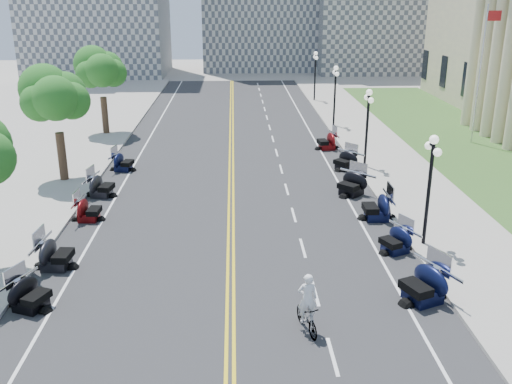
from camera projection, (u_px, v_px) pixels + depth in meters
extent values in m
plane|color=gray|center=(230.00, 295.00, 21.42)|extent=(160.00, 160.00, 0.00)
cube|color=#333335|center=(231.00, 202.00, 30.85)|extent=(16.00, 90.00, 0.01)
cube|color=yellow|center=(229.00, 202.00, 30.84)|extent=(0.12, 90.00, 0.00)
cube|color=yellow|center=(233.00, 202.00, 30.85)|extent=(0.12, 90.00, 0.00)
cube|color=white|center=(348.00, 200.00, 31.08)|extent=(0.12, 90.00, 0.00)
cube|color=white|center=(112.00, 204.00, 30.61)|extent=(0.12, 90.00, 0.00)
cube|color=white|center=(333.00, 356.00, 17.76)|extent=(0.12, 2.00, 0.00)
cube|color=white|center=(315.00, 293.00, 21.53)|extent=(0.12, 2.00, 0.00)
cube|color=white|center=(303.00, 248.00, 25.30)|extent=(0.12, 2.00, 0.00)
cube|color=white|center=(294.00, 215.00, 29.07)|extent=(0.12, 2.00, 0.00)
cube|color=white|center=(287.00, 189.00, 32.85)|extent=(0.12, 2.00, 0.00)
cube|color=white|center=(281.00, 169.00, 36.62)|extent=(0.12, 2.00, 0.00)
cube|color=white|center=(277.00, 152.00, 40.39)|extent=(0.12, 2.00, 0.00)
cube|color=white|center=(273.00, 139.00, 44.16)|extent=(0.12, 2.00, 0.00)
cube|color=white|center=(270.00, 127.00, 47.93)|extent=(0.12, 2.00, 0.00)
cube|color=white|center=(267.00, 117.00, 51.71)|extent=(0.12, 2.00, 0.00)
cube|color=white|center=(265.00, 109.00, 55.48)|extent=(0.12, 2.00, 0.00)
cube|color=white|center=(263.00, 102.00, 59.25)|extent=(0.12, 2.00, 0.00)
cube|color=white|center=(261.00, 95.00, 63.02)|extent=(0.12, 2.00, 0.00)
cube|color=white|center=(259.00, 89.00, 66.79)|extent=(0.12, 2.00, 0.00)
cube|color=white|center=(258.00, 84.00, 70.57)|extent=(0.12, 2.00, 0.00)
cube|color=#9E9991|center=(423.00, 198.00, 31.21)|extent=(5.00, 90.00, 0.15)
cube|color=#9E9991|center=(35.00, 204.00, 30.44)|extent=(5.00, 90.00, 0.15)
cube|color=#356023|center=(487.00, 158.00, 39.02)|extent=(9.00, 60.00, 0.10)
imported|color=#A51414|center=(307.00, 317.00, 18.93)|extent=(0.93, 1.81, 1.05)
imported|color=white|center=(308.00, 279.00, 18.46)|extent=(0.65, 0.43, 1.79)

